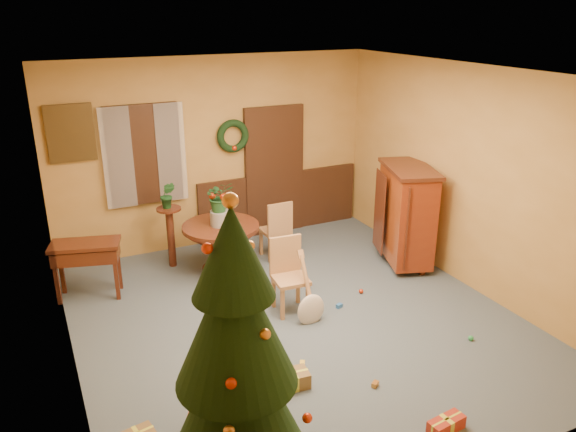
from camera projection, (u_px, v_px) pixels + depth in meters
room_envelope at (231, 173)px, 8.74m from camera, size 5.50×5.50×5.50m
dining_table at (221, 240)px, 7.79m from camera, size 1.06×1.06×0.73m
urn at (220, 218)px, 7.68m from camera, size 0.28×0.28×0.20m
centerpiece_plant at (219, 196)px, 7.57m from camera, size 0.38×0.33×0.42m
chair_near at (288, 272)px, 6.87m from camera, size 0.44×0.44×0.93m
chair_far at (277, 228)px, 8.26m from camera, size 0.40×0.40×0.91m
guitar at (311, 291)px, 6.58m from camera, size 0.46×0.60×0.81m
plant_stand at (170, 230)px, 8.00m from camera, size 0.35×0.35×0.89m
stand_plant at (168, 195)px, 7.81m from camera, size 0.26×0.24×0.38m
christmas_tree at (237, 368)px, 3.94m from camera, size 1.19×1.19×2.46m
writing_desk at (86, 256)px, 7.13m from camera, size 0.93×0.64×0.76m
sideboard at (406, 213)px, 8.02m from camera, size 0.94×1.27×1.46m
gift_a at (293, 379)px, 5.57m from camera, size 0.32×0.25×0.16m
gift_b at (204, 421)px, 4.94m from camera, size 0.34×0.34×0.25m
gift_d at (446, 425)px, 4.99m from camera, size 0.37×0.18×0.13m
toy_a at (339, 306)px, 7.04m from camera, size 0.09×0.07×0.05m
toy_b at (471, 338)px, 6.34m from camera, size 0.06×0.06×0.06m
toy_c at (302, 364)px, 5.89m from camera, size 0.08×0.09×0.05m
toy_d at (361, 291)px, 7.39m from camera, size 0.06×0.06×0.06m
toy_e at (375, 384)px, 5.58m from camera, size 0.09×0.08×0.05m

